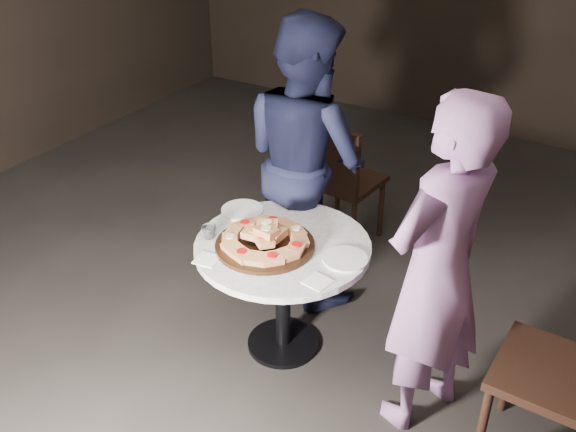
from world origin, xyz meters
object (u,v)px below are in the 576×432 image
Objects in this scene: water_glass at (209,232)px; diner_teal at (437,272)px; serving_board at (265,245)px; diner_navy at (306,159)px; focaccia_pile at (265,237)px; table at (283,264)px; chair_far at (339,176)px.

water_glass is 0.05× the size of diner_teal.
diner_teal is at bearing 5.24° from water_glass.
serving_board is at bearing 15.08° from water_glass.
serving_board is 0.30× the size of diner_navy.
serving_board is 0.85m from diner_teal.
table is at bearing 50.63° from focaccia_pile.
diner_navy is at bearing -101.65° from diner_teal.
table is 1.06m from chair_far.
water_glass is at bearing -165.00° from focaccia_pile.
diner_navy is (0.01, -0.45, 0.31)m from chair_far.
water_glass is (-0.34, -0.14, 0.15)m from table.
diner_teal is (0.84, 0.03, 0.09)m from focaccia_pile.
serving_board is 0.29m from water_glass.
diner_navy is at bearing 102.90° from serving_board.
focaccia_pile is 0.27× the size of diner_navy.
diner_navy is at bearing 97.37° from chair_far.
serving_board is at bearing -67.35° from diner_teal.
table is 0.83m from diner_teal.
focaccia_pile is (0.00, -0.00, 0.04)m from serving_board.
diner_teal is (1.00, -1.08, 0.29)m from chair_far.
diner_teal reaches higher than water_glass.
diner_teal is at bearing 1.87° from serving_board.
diner_navy is 1.02× the size of diner_teal.
chair_far is at bearing 98.28° from focaccia_pile.
diner_teal reaches higher than focaccia_pile.
focaccia_pile is at bearing 104.42° from chair_far.
water_glass reaches higher than serving_board.
diner_navy is 1.17m from diner_teal.
diner_navy is (0.13, 0.73, 0.13)m from water_glass.
focaccia_pile reaches higher than table.
water_glass reaches higher than table.
chair_far is 1.50m from diner_teal.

